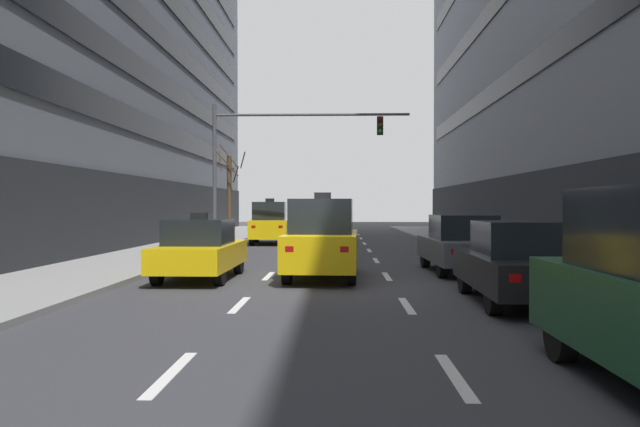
{
  "coord_description": "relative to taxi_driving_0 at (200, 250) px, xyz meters",
  "views": [
    {
      "loc": [
        0.32,
        -15.12,
        2.0
      ],
      "look_at": [
        -0.68,
        17.07,
        1.59
      ],
      "focal_mm": 33.99,
      "sensor_mm": 36.0,
      "label": 1
    }
  ],
  "objects": [
    {
      "name": "ground_plane",
      "position": [
        3.44,
        -1.18,
        -0.81
      ],
      "size": [
        120.0,
        120.0,
        0.0
      ],
      "primitive_type": "plane",
      "color": "#38383D"
    },
    {
      "name": "sidewalk_left",
      "position": [
        -3.55,
        -1.18,
        -0.74
      ],
      "size": [
        3.88,
        80.0,
        0.14
      ],
      "primitive_type": "cube",
      "color": "gray",
      "rests_on": "ground"
    },
    {
      "name": "sidewalk_right",
      "position": [
        10.42,
        -1.18,
        -0.74
      ],
      "size": [
        3.88,
        80.0,
        0.14
      ],
      "primitive_type": "cube",
      "color": "gray",
      "rests_on": "ground"
    },
    {
      "name": "lane_stripe_l1_s2",
      "position": [
        1.76,
        -9.18,
        -0.8
      ],
      "size": [
        0.16,
        2.0,
        0.01
      ],
      "primitive_type": "cube",
      "color": "silver",
      "rests_on": "ground"
    },
    {
      "name": "lane_stripe_l1_s3",
      "position": [
        1.76,
        -4.18,
        -0.8
      ],
      "size": [
        0.16,
        2.0,
        0.01
      ],
      "primitive_type": "cube",
      "color": "silver",
      "rests_on": "ground"
    },
    {
      "name": "lane_stripe_l1_s4",
      "position": [
        1.76,
        0.82,
        -0.8
      ],
      "size": [
        0.16,
        2.0,
        0.01
      ],
      "primitive_type": "cube",
      "color": "silver",
      "rests_on": "ground"
    },
    {
      "name": "lane_stripe_l1_s5",
      "position": [
        1.76,
        5.82,
        -0.8
      ],
      "size": [
        0.16,
        2.0,
        0.01
      ],
      "primitive_type": "cube",
      "color": "silver",
      "rests_on": "ground"
    },
    {
      "name": "lane_stripe_l1_s6",
      "position": [
        1.76,
        10.82,
        -0.8
      ],
      "size": [
        0.16,
        2.0,
        0.01
      ],
      "primitive_type": "cube",
      "color": "silver",
      "rests_on": "ground"
    },
    {
      "name": "lane_stripe_l1_s7",
      "position": [
        1.76,
        15.82,
        -0.8
      ],
      "size": [
        0.16,
        2.0,
        0.01
      ],
      "primitive_type": "cube",
      "color": "silver",
      "rests_on": "ground"
    },
    {
      "name": "lane_stripe_l1_s8",
      "position": [
        1.76,
        20.82,
        -0.8
      ],
      "size": [
        0.16,
        2.0,
        0.01
      ],
      "primitive_type": "cube",
      "color": "silver",
      "rests_on": "ground"
    },
    {
      "name": "lane_stripe_l1_s9",
      "position": [
        1.76,
        25.82,
        -0.8
      ],
      "size": [
        0.16,
        2.0,
        0.01
      ],
      "primitive_type": "cube",
      "color": "silver",
      "rests_on": "ground"
    },
    {
      "name": "lane_stripe_l1_s10",
      "position": [
        1.76,
        30.82,
        -0.8
      ],
      "size": [
        0.16,
        2.0,
        0.01
      ],
      "primitive_type": "cube",
      "color": "silver",
      "rests_on": "ground"
    },
    {
      "name": "lane_stripe_l2_s2",
      "position": [
        5.12,
        -9.18,
        -0.8
      ],
      "size": [
        0.16,
        2.0,
        0.01
      ],
      "primitive_type": "cube",
      "color": "silver",
      "rests_on": "ground"
    },
    {
      "name": "lane_stripe_l2_s3",
      "position": [
        5.12,
        -4.18,
        -0.8
      ],
      "size": [
        0.16,
        2.0,
        0.01
      ],
      "primitive_type": "cube",
      "color": "silver",
      "rests_on": "ground"
    },
    {
      "name": "lane_stripe_l2_s4",
      "position": [
        5.12,
        0.82,
        -0.8
      ],
      "size": [
        0.16,
        2.0,
        0.01
      ],
      "primitive_type": "cube",
      "color": "silver",
      "rests_on": "ground"
    },
    {
      "name": "lane_stripe_l2_s5",
      "position": [
        5.12,
        5.82,
        -0.8
      ],
      "size": [
        0.16,
        2.0,
        0.01
      ],
      "primitive_type": "cube",
      "color": "silver",
      "rests_on": "ground"
    },
    {
      "name": "lane_stripe_l2_s6",
      "position": [
        5.12,
        10.82,
        -0.8
      ],
      "size": [
        0.16,
        2.0,
        0.01
      ],
      "primitive_type": "cube",
      "color": "silver",
      "rests_on": "ground"
    },
    {
      "name": "lane_stripe_l2_s7",
      "position": [
        5.12,
        15.82,
        -0.8
      ],
      "size": [
        0.16,
        2.0,
        0.01
      ],
      "primitive_type": "cube",
      "color": "silver",
      "rests_on": "ground"
    },
    {
      "name": "lane_stripe_l2_s8",
      "position": [
        5.12,
        20.82,
        -0.8
      ],
      "size": [
        0.16,
        2.0,
        0.01
      ],
      "primitive_type": "cube",
      "color": "silver",
      "rests_on": "ground"
    },
    {
      "name": "lane_stripe_l2_s9",
      "position": [
        5.12,
        25.82,
        -0.8
      ],
      "size": [
        0.16,
        2.0,
        0.01
      ],
      "primitive_type": "cube",
      "color": "silver",
      "rests_on": "ground"
    },
    {
      "name": "lane_stripe_l2_s10",
      "position": [
        5.12,
        30.82,
        -0.8
      ],
      "size": [
        0.16,
        2.0,
        0.01
      ],
      "primitive_type": "cube",
      "color": "silver",
      "rests_on": "ground"
    },
    {
      "name": "taxi_driving_0",
      "position": [
        0.0,
        0.0,
        0.0
      ],
      "size": [
        1.87,
        4.39,
        1.82
      ],
      "color": "black",
      "rests_on": "ground"
    },
    {
      "name": "car_driving_1",
      "position": [
        3.5,
        23.97,
        0.21
      ],
      "size": [
        1.79,
        4.24,
        2.05
      ],
      "color": "black",
      "rests_on": "ground"
    },
    {
      "name": "taxi_driving_2",
      "position": [
        3.31,
        0.36,
        0.28
      ],
      "size": [
        2.04,
        4.57,
        2.37
      ],
      "color": "black",
      "rests_on": "ground"
    },
    {
      "name": "taxi_driving_3",
      "position": [
        0.13,
        15.46,
        0.29
      ],
      "size": [
        2.13,
        4.64,
        2.39
      ],
      "color": "black",
      "rests_on": "ground"
    },
    {
      "name": "car_parked_1",
      "position": [
        7.43,
        -3.87,
        0.02
      ],
      "size": [
        1.97,
        4.54,
        1.69
      ],
      "color": "black",
      "rests_on": "ground"
    },
    {
      "name": "car_parked_2",
      "position": [
        7.43,
        1.9,
        0.04
      ],
      "size": [
        2.03,
        4.65,
        1.73
      ],
      "color": "black",
      "rests_on": "ground"
    },
    {
      "name": "traffic_signal_0",
      "position": [
        0.73,
        11.6,
        3.87
      ],
      "size": [
        9.1,
        0.35,
        6.56
      ],
      "color": "#4C4C51",
      "rests_on": "sidewalk_left"
    },
    {
      "name": "street_tree_0",
      "position": [
        -3.15,
        21.67,
        2.01
      ],
      "size": [
        1.88,
        1.86,
        5.7
      ],
      "color": "#4C3823",
      "rests_on": "sidewalk_left"
    }
  ]
}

